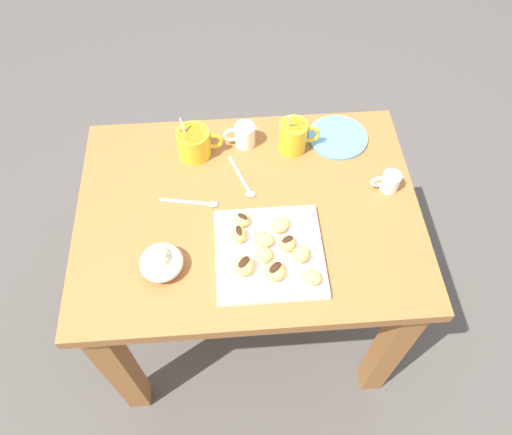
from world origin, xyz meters
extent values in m
plane|color=#514C47|center=(0.00, 0.00, 0.00)|extent=(8.00, 8.00, 0.00)
cube|color=#A36633|center=(0.00, 0.00, 0.69)|extent=(0.94, 0.70, 0.04)
cube|color=#A36633|center=(-0.41, -0.29, 0.33)|extent=(0.07, 0.07, 0.67)
cube|color=#A36633|center=(0.41, -0.29, 0.33)|extent=(0.07, 0.07, 0.67)
cube|color=#A36633|center=(-0.41, 0.29, 0.33)|extent=(0.07, 0.07, 0.67)
cube|color=#A36633|center=(0.41, 0.29, 0.33)|extent=(0.07, 0.07, 0.67)
cube|color=white|center=(0.04, -0.15, 0.71)|extent=(0.27, 0.27, 0.02)
cylinder|color=yellow|center=(-0.14, 0.21, 0.75)|extent=(0.10, 0.10, 0.09)
torus|color=yellow|center=(-0.09, 0.21, 0.75)|extent=(0.06, 0.01, 0.06)
cylinder|color=black|center=(-0.14, 0.21, 0.78)|extent=(0.08, 0.08, 0.01)
cylinder|color=silver|center=(-0.16, 0.21, 0.78)|extent=(0.03, 0.03, 0.11)
cylinder|color=yellow|center=(0.14, 0.21, 0.75)|extent=(0.08, 0.08, 0.10)
torus|color=yellow|center=(0.19, 0.21, 0.76)|extent=(0.06, 0.01, 0.06)
cylinder|color=black|center=(0.14, 0.21, 0.79)|extent=(0.07, 0.07, 0.01)
cylinder|color=silver|center=(0.13, 0.21, 0.79)|extent=(0.01, 0.04, 0.13)
cylinder|color=white|center=(0.01, 0.24, 0.74)|extent=(0.06, 0.06, 0.07)
cone|color=white|center=(0.03, 0.24, 0.77)|extent=(0.02, 0.02, 0.02)
torus|color=white|center=(-0.03, 0.24, 0.74)|extent=(0.05, 0.01, 0.05)
cylinder|color=white|center=(0.01, 0.24, 0.77)|extent=(0.05, 0.05, 0.01)
ellipsoid|color=white|center=(-0.23, -0.17, 0.74)|extent=(0.11, 0.11, 0.06)
sphere|color=beige|center=(-0.23, -0.17, 0.76)|extent=(0.06, 0.06, 0.06)
ellipsoid|color=green|center=(-0.21, -0.17, 0.77)|extent=(0.03, 0.03, 0.02)
cylinder|color=white|center=(0.40, 0.04, 0.73)|extent=(0.05, 0.05, 0.05)
cone|color=white|center=(0.42, 0.04, 0.75)|extent=(0.02, 0.02, 0.02)
torus|color=white|center=(0.36, 0.04, 0.74)|extent=(0.04, 0.01, 0.04)
cylinder|color=#381E11|center=(0.40, 0.04, 0.75)|extent=(0.04, 0.04, 0.01)
cylinder|color=#66A8DB|center=(0.29, 0.24, 0.71)|extent=(0.18, 0.18, 0.01)
cube|color=silver|center=(-0.17, 0.03, 0.71)|extent=(0.15, 0.04, 0.00)
ellipsoid|color=silver|center=(-0.10, 0.02, 0.71)|extent=(0.03, 0.02, 0.01)
cube|color=silver|center=(-0.02, 0.12, 0.71)|extent=(0.06, 0.14, 0.00)
ellipsoid|color=silver|center=(0.01, 0.05, 0.71)|extent=(0.03, 0.02, 0.01)
ellipsoid|color=#E5B260|center=(0.03, -0.12, 0.74)|extent=(0.07, 0.06, 0.03)
ellipsoid|color=#E5B260|center=(-0.02, -0.20, 0.74)|extent=(0.08, 0.08, 0.04)
ellipsoid|color=#381E11|center=(-0.02, -0.20, 0.76)|extent=(0.04, 0.04, 0.00)
ellipsoid|color=#E5B260|center=(0.03, -0.17, 0.74)|extent=(0.06, 0.06, 0.03)
ellipsoid|color=#E5B260|center=(0.08, -0.08, 0.74)|extent=(0.07, 0.07, 0.03)
ellipsoid|color=#E5B260|center=(0.12, -0.17, 0.74)|extent=(0.06, 0.06, 0.04)
ellipsoid|color=#E5B260|center=(0.14, -0.24, 0.74)|extent=(0.07, 0.06, 0.03)
ellipsoid|color=#E5B260|center=(-0.03, -0.11, 0.74)|extent=(0.05, 0.05, 0.04)
ellipsoid|color=#381E11|center=(-0.03, -0.11, 0.76)|extent=(0.02, 0.03, 0.00)
ellipsoid|color=#E5B260|center=(-0.02, -0.06, 0.74)|extent=(0.05, 0.05, 0.03)
ellipsoid|color=#381E11|center=(-0.02, -0.06, 0.75)|extent=(0.03, 0.03, 0.00)
ellipsoid|color=#E5B260|center=(0.09, -0.14, 0.74)|extent=(0.06, 0.06, 0.04)
ellipsoid|color=#381E11|center=(0.09, -0.14, 0.76)|extent=(0.04, 0.03, 0.00)
ellipsoid|color=#E5B260|center=(0.05, -0.22, 0.74)|extent=(0.07, 0.07, 0.04)
ellipsoid|color=#381E11|center=(0.05, -0.22, 0.76)|extent=(0.04, 0.04, 0.00)
camera|label=1|loc=(-0.04, -0.78, 1.80)|focal=34.54mm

